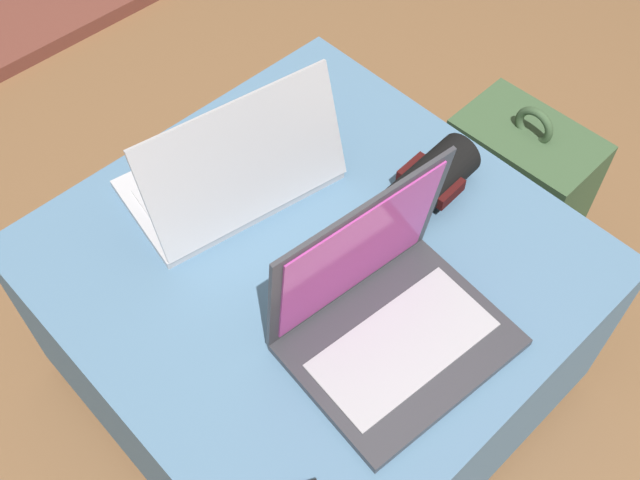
{
  "coord_description": "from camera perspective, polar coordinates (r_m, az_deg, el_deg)",
  "views": [
    {
      "loc": [
        -0.5,
        -0.54,
        1.5
      ],
      "look_at": [
        -0.01,
        -0.03,
        0.54
      ],
      "focal_mm": 42.0,
      "sensor_mm": 36.0,
      "label": 1
    }
  ],
  "objects": [
    {
      "name": "wrist_brace",
      "position": [
        1.34,
        8.42,
        4.5
      ],
      "size": [
        0.19,
        0.11,
        0.08
      ],
      "rotation": [
        0.0,
        0.0,
        0.06
      ],
      "color": "black",
      "rests_on": "ottoman"
    },
    {
      "name": "laptop_far",
      "position": [
        1.33,
        -6.52,
        5.12
      ],
      "size": [
        0.39,
        0.28,
        0.23
      ],
      "rotation": [
        0.0,
        0.0,
        2.98
      ],
      "color": "#B7B7BC",
      "rests_on": "ottoman"
    },
    {
      "name": "ground_plane",
      "position": [
        1.67,
        -0.42,
        -10.26
      ],
      "size": [
        14.0,
        14.0,
        0.0
      ],
      "primitive_type": "plane",
      "color": "brown"
    },
    {
      "name": "ottoman",
      "position": [
        1.46,
        -0.48,
        -6.29
      ],
      "size": [
        0.81,
        0.83,
        0.46
      ],
      "color": "#2A3D4E",
      "rests_on": "ground_plane"
    },
    {
      "name": "backpack",
      "position": [
        1.71,
        14.36,
        2.7
      ],
      "size": [
        0.23,
        0.29,
        0.5
      ],
      "rotation": [
        0.0,
        0.0,
        1.6
      ],
      "color": "#385133",
      "rests_on": "ground_plane"
    },
    {
      "name": "laptop_near",
      "position": [
        1.15,
        5.04,
        -5.56
      ],
      "size": [
        0.34,
        0.28,
        0.27
      ],
      "rotation": [
        0.0,
        0.0,
        -0.08
      ],
      "color": "#333338",
      "rests_on": "ottoman"
    }
  ]
}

